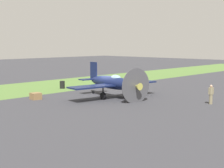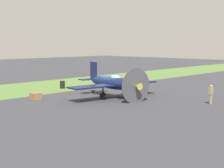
{
  "view_description": "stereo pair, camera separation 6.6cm",
  "coord_description": "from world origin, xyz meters",
  "px_view_note": "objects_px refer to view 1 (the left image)",
  "views": [
    {
      "loc": [
        24.54,
        24.1,
        5.39
      ],
      "look_at": [
        0.29,
        1.1,
        1.35
      ],
      "focal_mm": 54.31,
      "sensor_mm": 36.0,
      "label": 1
    },
    {
      "loc": [
        24.5,
        24.14,
        5.39
      ],
      "look_at": [
        0.29,
        1.1,
        1.35
      ],
      "focal_mm": 54.31,
      "sensor_mm": 36.0,
      "label": 2
    }
  ],
  "objects_px": {
    "airplane_lead": "(113,83)",
    "supply_crate": "(36,96)",
    "fuel_drum": "(62,85)",
    "ground_crew_chief": "(211,94)"
  },
  "relations": [
    {
      "from": "ground_crew_chief",
      "to": "fuel_drum",
      "type": "bearing_deg",
      "value": 115.61
    },
    {
      "from": "supply_crate",
      "to": "ground_crew_chief",
      "type": "bearing_deg",
      "value": 124.5
    },
    {
      "from": "airplane_lead",
      "to": "ground_crew_chief",
      "type": "xyz_separation_m",
      "value": [
        -3.32,
        8.81,
        -0.58
      ]
    },
    {
      "from": "ground_crew_chief",
      "to": "supply_crate",
      "type": "distance_m",
      "value": 16.33
    },
    {
      "from": "airplane_lead",
      "to": "fuel_drum",
      "type": "distance_m",
      "value": 9.15
    },
    {
      "from": "fuel_drum",
      "to": "supply_crate",
      "type": "xyz_separation_m",
      "value": [
        6.7,
        4.42,
        -0.13
      ]
    },
    {
      "from": "supply_crate",
      "to": "fuel_drum",
      "type": "bearing_deg",
      "value": -146.58
    },
    {
      "from": "fuel_drum",
      "to": "supply_crate",
      "type": "distance_m",
      "value": 8.03
    },
    {
      "from": "airplane_lead",
      "to": "ground_crew_chief",
      "type": "relative_size",
      "value": 5.81
    },
    {
      "from": "airplane_lead",
      "to": "supply_crate",
      "type": "relative_size",
      "value": 11.16
    }
  ]
}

